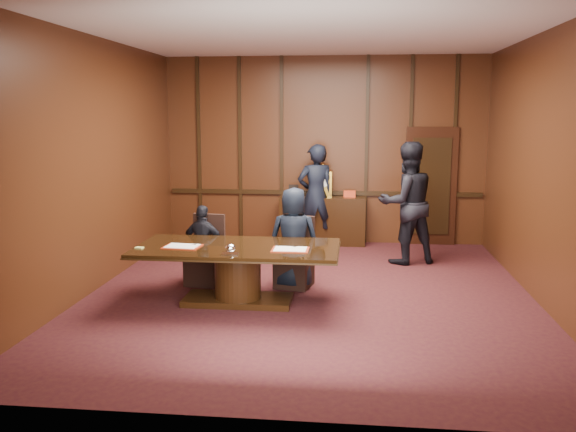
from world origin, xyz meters
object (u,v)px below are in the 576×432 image
object	(u,v)px
conference_table	(238,265)
signatory_left	(203,245)
witness_left	(316,195)
sideboard	(323,219)
witness_right	(407,203)
signatory_right	(294,238)

from	to	relation	value
conference_table	signatory_left	bearing A→B (deg)	129.09
signatory_left	witness_left	size ratio (longest dim) A/B	0.61
sideboard	signatory_left	bearing A→B (deg)	-117.65
conference_table	witness_right	size ratio (longest dim) A/B	1.31
signatory_left	witness_right	distance (m)	3.44
sideboard	witness_left	bearing A→B (deg)	-127.53
sideboard	conference_table	distance (m)	3.87
conference_table	signatory_right	world-z (taller)	signatory_right
signatory_right	conference_table	bearing A→B (deg)	49.15
witness_left	sideboard	bearing A→B (deg)	-145.39
signatory_right	witness_right	distance (m)	2.38
sideboard	conference_table	xyz separation A→B (m)	(-0.90, -3.76, 0.02)
signatory_left	witness_left	world-z (taller)	witness_left
witness_right	signatory_right	bearing A→B (deg)	22.96
signatory_right	witness_left	xyz separation A→B (m)	(0.13, 2.80, 0.23)
conference_table	witness_left	bearing A→B (deg)	77.80
sideboard	conference_table	world-z (taller)	sideboard
sideboard	witness_left	xyz separation A→B (m)	(-0.12, -0.16, 0.46)
signatory_left	witness_right	size ratio (longest dim) A/B	0.58
sideboard	witness_right	xyz separation A→B (m)	(1.44, -1.31, 0.51)
conference_table	witness_left	xyz separation A→B (m)	(0.78, 3.60, 0.44)
signatory_left	witness_left	bearing A→B (deg)	-107.39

